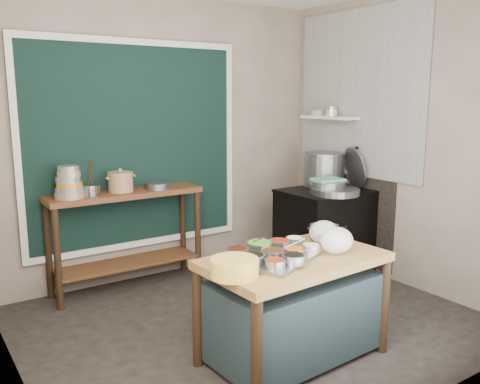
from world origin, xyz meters
TOP-DOWN VIEW (x-y plane):
  - floor at (0.00, 0.00)m, footprint 3.50×3.00m
  - back_wall at (0.00, 1.51)m, footprint 3.50×0.02m
  - left_wall at (-1.76, 0.00)m, footprint 0.02×3.00m
  - right_wall at (1.76, 0.00)m, footprint 0.02×3.00m
  - curtain_panel at (-0.35, 1.47)m, footprint 2.10×0.02m
  - curtain_frame at (-0.35, 1.46)m, footprint 2.22×0.03m
  - tile_panel at (1.74, 0.55)m, footprint 0.02×1.70m
  - soot_patch at (1.74, 0.65)m, footprint 0.01×1.30m
  - wall_shelf at (1.63, 0.85)m, footprint 0.22×0.70m
  - prep_table at (-0.10, -0.65)m, footprint 1.29×0.78m
  - back_counter at (-0.55, 1.28)m, footprint 1.45×0.40m
  - stove_block at (1.35, 0.55)m, footprint 0.90×0.68m
  - stove_top at (1.35, 0.55)m, footprint 0.92×0.69m
  - condiment_tray at (-0.26, -0.65)m, footprint 0.69×0.60m
  - condiment_bowls at (-0.28, -0.63)m, footprint 0.64×0.48m
  - yellow_basin at (-0.66, -0.75)m, footprint 0.34×0.34m
  - saucepan at (0.35, -0.45)m, footprint 0.22×0.22m
  - plastic_bag_a at (0.19, -0.75)m, footprint 0.28×0.25m
  - plastic_bag_b at (0.29, -0.52)m, footprint 0.26×0.23m
  - bowl_stack at (-1.07, 1.25)m, footprint 0.25×0.25m
  - utensil_cup at (-0.87, 1.26)m, footprint 0.18×0.18m
  - ceramic_crock at (-0.58, 1.28)m, footprint 0.27×0.27m
  - wide_bowl at (-0.24, 1.23)m, footprint 0.26×0.26m
  - stock_pot at (1.48, 0.75)m, footprint 0.59×0.59m
  - pot_lid at (1.67, 0.49)m, footprint 0.24×0.45m
  - steamer at (1.23, 0.43)m, footprint 0.49×0.49m
  - green_cloth at (1.23, 0.43)m, footprint 0.32×0.27m
  - shallow_pan at (1.23, 0.32)m, footprint 0.60×0.60m
  - shelf_bowl_stack at (1.63, 0.82)m, footprint 0.13×0.13m
  - shelf_bowl_green at (1.63, 1.04)m, footprint 0.17×0.17m

SIDE VIEW (x-z plane):
  - floor at x=0.00m, z-range -0.02..0.00m
  - prep_table at x=-0.10m, z-range 0.00..0.75m
  - stove_block at x=1.35m, z-range 0.00..0.85m
  - back_counter at x=-0.55m, z-range 0.00..0.95m
  - soot_patch at x=1.74m, z-range 0.05..1.35m
  - condiment_tray at x=-0.26m, z-range 0.75..0.78m
  - yellow_basin at x=-0.66m, z-range 0.75..0.86m
  - condiment_bowls at x=-0.28m, z-range 0.77..0.84m
  - saucepan at x=0.35m, z-range 0.75..0.86m
  - plastic_bag_b at x=0.29m, z-range 0.75..0.92m
  - plastic_bag_a at x=0.19m, z-range 0.75..0.93m
  - stove_top at x=1.35m, z-range 0.85..0.88m
  - shallow_pan at x=1.23m, z-range 0.88..0.94m
  - steamer at x=1.23m, z-range 0.88..1.00m
  - wide_bowl at x=-0.24m, z-range 0.95..1.01m
  - utensil_cup at x=-0.87m, z-range 0.95..1.05m
  - green_cloth at x=1.23m, z-range 1.00..1.03m
  - ceramic_crock at x=-0.58m, z-range 0.95..1.12m
  - stock_pot at x=1.48m, z-range 0.88..1.24m
  - bowl_stack at x=-1.07m, z-range 0.93..1.22m
  - pot_lid at x=1.67m, z-range 0.88..1.31m
  - curtain_panel at x=-0.35m, z-range 0.40..2.30m
  - curtain_frame at x=-0.35m, z-range 0.34..2.36m
  - back_wall at x=0.00m, z-range 0.00..2.80m
  - left_wall at x=-1.76m, z-range 0.00..2.80m
  - right_wall at x=1.76m, z-range 0.00..2.80m
  - wall_shelf at x=1.63m, z-range 1.59..1.61m
  - shelf_bowl_green at x=1.63m, z-range 1.61..1.67m
  - shelf_bowl_stack at x=1.63m, z-range 1.61..1.72m
  - tile_panel at x=1.74m, z-range 1.00..2.70m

